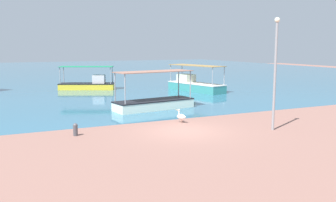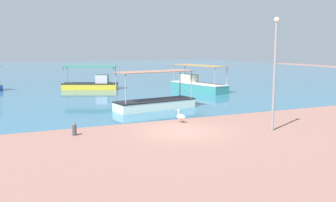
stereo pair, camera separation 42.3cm
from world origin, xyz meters
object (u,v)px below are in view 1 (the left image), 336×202
at_px(pelican, 181,116).
at_px(lamp_post, 275,68).
at_px(fishing_boat_far_right, 89,84).
at_px(fishing_boat_far_left, 154,102).
at_px(fishing_boat_outer, 195,85).
at_px(mooring_bollard, 75,129).

relative_size(pelican, lamp_post, 0.13).
distance_m(fishing_boat_far_right, pelican, 19.29).
bearing_deg(fishing_boat_far_left, pelican, -94.41).
height_order(fishing_boat_far_left, lamp_post, lamp_post).
bearing_deg(lamp_post, fishing_boat_outer, 74.59).
xyz_separation_m(fishing_boat_outer, mooring_bollard, (-14.71, -14.03, -0.31)).
height_order(fishing_boat_far_left, mooring_bollard, fishing_boat_far_left).
relative_size(lamp_post, mooring_bollard, 9.23).
distance_m(pelican, mooring_bollard, 6.37).
relative_size(fishing_boat_outer, pelican, 8.61).
relative_size(fishing_boat_outer, fishing_boat_far_left, 1.13).
bearing_deg(fishing_boat_outer, lamp_post, -105.41).
bearing_deg(pelican, mooring_bollard, -174.27).
height_order(fishing_boat_outer, pelican, fishing_boat_outer).
bearing_deg(fishing_boat_far_left, lamp_post, -69.96).
bearing_deg(fishing_boat_outer, pelican, -122.02).
height_order(fishing_boat_far_right, fishing_boat_far_left, fishing_boat_far_left).
bearing_deg(pelican, fishing_boat_far_left, 85.59).
bearing_deg(fishing_boat_outer, fishing_boat_far_left, -133.71).
height_order(fishing_boat_outer, mooring_bollard, fishing_boat_outer).
xyz_separation_m(fishing_boat_far_left, lamp_post, (3.24, -8.88, 2.82)).
bearing_deg(lamp_post, pelican, 133.38).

